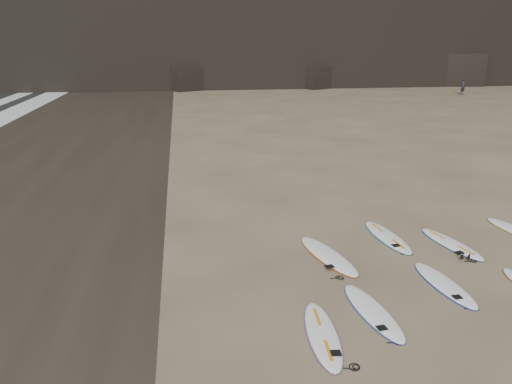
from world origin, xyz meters
TOP-DOWN VIEW (x-y plane):
  - ground at (0.00, 0.00)m, footprint 240.00×240.00m
  - wet_sand at (-13.00, 10.00)m, footprint 12.00×200.00m
  - surfboard_0 at (-3.96, -1.05)m, footprint 0.75×2.34m
  - surfboard_1 at (-2.73, -0.42)m, footprint 0.82×2.39m
  - surfboard_2 at (-0.71, 0.46)m, footprint 0.74×2.33m
  - surfboard_5 at (-2.86, 2.33)m, footprint 1.23×2.69m
  - surfboard_6 at (-0.87, 3.28)m, footprint 0.79×2.50m
  - surfboard_7 at (0.64, 2.57)m, footprint 1.00×2.38m
  - person_a at (20.73, 36.59)m, footprint 0.70×0.61m

SIDE VIEW (x-z plane):
  - ground at x=0.00m, z-range 0.00..0.00m
  - wet_sand at x=-13.00m, z-range 0.00..0.01m
  - surfboard_2 at x=-0.71m, z-range 0.00..0.08m
  - surfboard_0 at x=-3.96m, z-range 0.00..0.08m
  - surfboard_7 at x=0.64m, z-range 0.00..0.08m
  - surfboard_1 at x=-2.73m, z-range 0.00..0.08m
  - surfboard_6 at x=-0.87m, z-range 0.00..0.09m
  - surfboard_5 at x=-2.86m, z-range 0.00..0.09m
  - person_a at x=20.73m, z-range 0.00..1.60m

